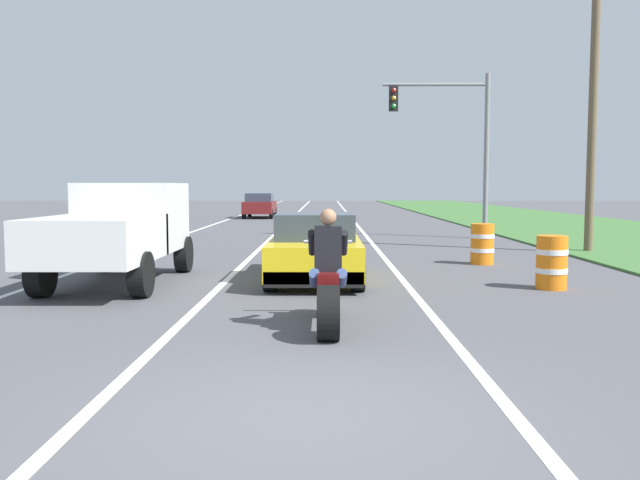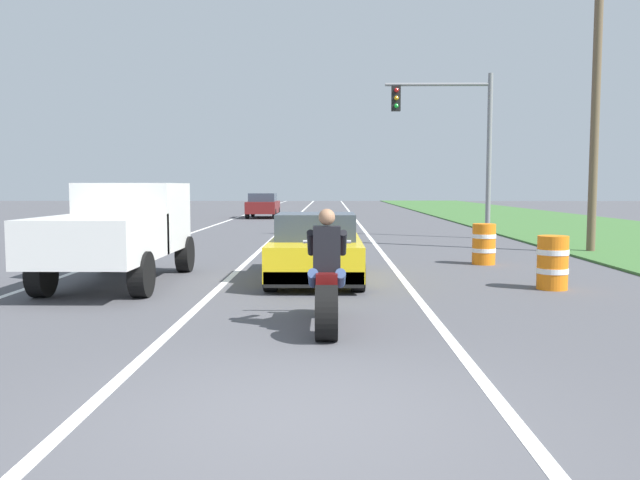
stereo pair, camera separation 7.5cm
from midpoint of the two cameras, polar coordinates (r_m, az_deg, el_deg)
ground_plane at (r=5.59m, az=-2.23°, el=-15.28°), size 160.00×160.00×0.00m
lane_stripe_left_solid at (r=25.94m, az=-12.13°, el=0.42°), size 0.14×120.00×0.01m
lane_stripe_right_solid at (r=25.36m, az=3.95°, el=0.42°), size 0.14×120.00×0.01m
lane_stripe_centre_dashed at (r=25.40m, az=-4.18°, el=0.42°), size 0.14×120.00×0.01m
grass_verge_right at (r=27.87m, az=25.20°, el=0.42°), size 10.00×120.00×0.06m
motorcycle_with_rider at (r=8.62m, az=0.46°, el=-4.06°), size 0.70×2.21×1.62m
sports_car_yellow at (r=13.29m, az=-0.57°, el=-0.80°), size 1.84×4.30×1.37m
pickup_truck_left_lane_white at (r=13.29m, az=-17.40°, el=1.05°), size 2.02×4.80×1.98m
traffic_light_mast_near at (r=24.42m, az=11.73°, el=9.43°), size 3.91×0.34×6.00m
utility_pole_roadside at (r=20.26m, az=22.77°, el=9.60°), size 0.24×0.24×7.51m
construction_barrel_nearest at (r=12.79m, az=19.57°, el=-1.85°), size 0.58×0.58×1.00m
construction_barrel_mid at (r=16.38m, az=13.98°, el=-0.33°), size 0.58×0.58×1.00m
distant_car_far_ahead at (r=39.63m, az=-5.38°, el=3.08°), size 1.80×4.00×1.50m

